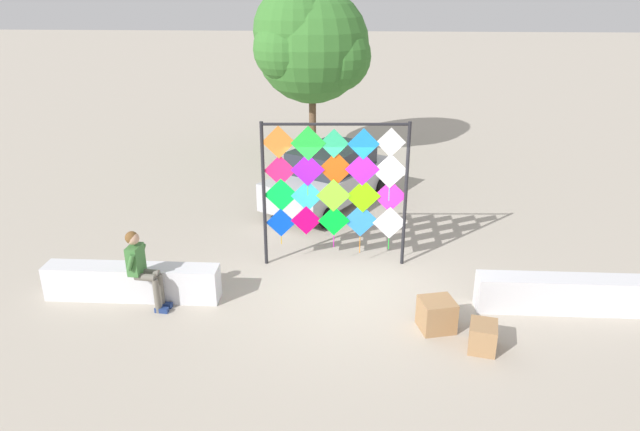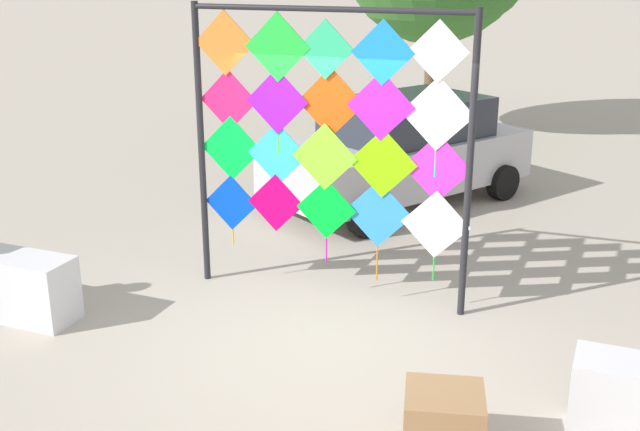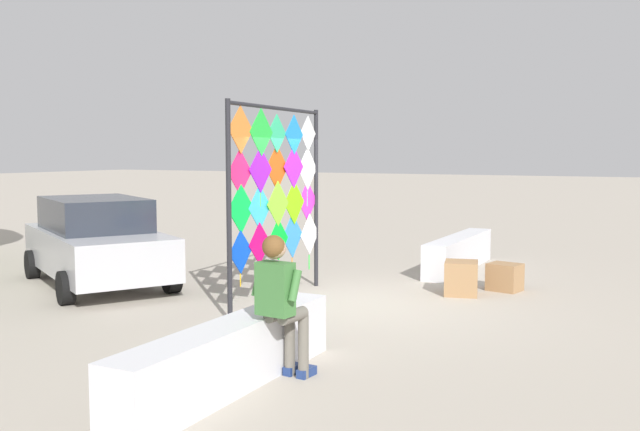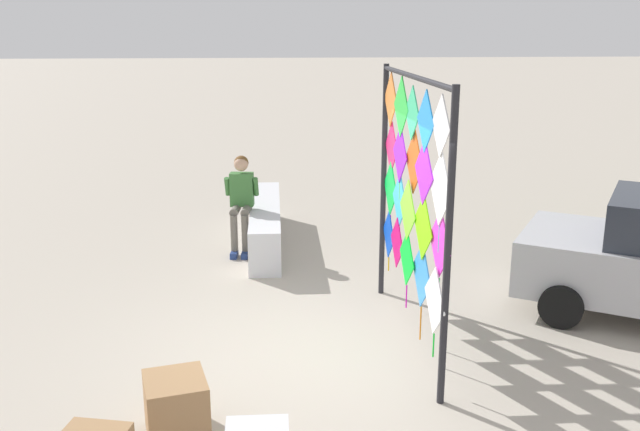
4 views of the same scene
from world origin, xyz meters
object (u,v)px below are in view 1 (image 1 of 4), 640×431
Objects in this scene: cardboard_box_small at (483,337)px; parked_car at (330,176)px; kite_display_rack at (335,183)px; seated_vendor at (142,264)px; cardboard_box_large at (437,315)px; tree_far_right at (309,44)px.

parked_car is at bearing 112.96° from cardboard_box_small.
seated_vendor is at bearing -149.05° from kite_display_rack.
seated_vendor is at bearing -119.28° from parked_car.
cardboard_box_large is (2.04, -5.83, -0.49)m from parked_car.
kite_display_rack is at bearing 127.30° from cardboard_box_large.
parked_car is (-0.25, 3.48, -1.01)m from kite_display_rack.
kite_display_rack reaches higher than cardboard_box_large.
seated_vendor is 10.45m from tree_far_right.
seated_vendor is 0.36× the size of parked_car.
tree_far_right is at bearing 100.89° from parked_car.
cardboard_box_large is 0.10× the size of tree_far_right.
kite_display_rack reaches higher than parked_car.
cardboard_box_large is (1.79, -2.35, -1.50)m from kite_display_rack.
kite_display_rack is 8.14m from tree_far_right.
parked_car is 8.26× the size of cardboard_box_small.
parked_car reaches higher than cardboard_box_small.
cardboard_box_large is at bearing -4.09° from seated_vendor.
cardboard_box_large is at bearing 140.31° from cardboard_box_small.
kite_display_rack is 0.72× the size of parked_car.
parked_car is 7.54× the size of cardboard_box_large.
kite_display_rack is 5.92× the size of cardboard_box_small.
tree_far_right reaches higher than cardboard_box_large.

